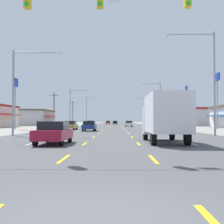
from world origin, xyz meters
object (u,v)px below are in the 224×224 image
(sedan_far_left_midfar, at_px, (71,125))
(streetlight_right_row_2, at_px, (143,109))
(sedan_inner_left_distant_a, at_px, (108,122))
(streetlight_left_row_1, at_px, (72,105))
(sedan_center_turn_farthest, at_px, (115,123))
(hatchback_far_left_farther, at_px, (91,123))
(sedan_inner_right_far, at_px, (129,124))
(pole_sign_right_row_1, at_px, (217,88))
(streetlight_right_row_0, at_px, (209,75))
(streetlight_right_row_1, at_px, (158,101))
(box_truck_inner_right_near, at_px, (164,116))
(streetlight_left_row_0, at_px, (19,84))
(streetlight_left_row_2, at_px, (88,108))
(pole_sign_left_row_1, at_px, (15,90))
(sedan_inner_left_mid, at_px, (89,126))
(pole_sign_right_row_2, at_px, (186,97))
(sedan_inner_left_nearest, at_px, (54,132))

(sedan_far_left_midfar, bearing_deg, streetlight_right_row_2, 72.35)
(sedan_inner_left_distant_a, bearing_deg, streetlight_left_row_1, -95.89)
(sedan_center_turn_farthest, bearing_deg, hatchback_far_left_farther, -101.27)
(sedan_far_left_midfar, distance_m, sedan_inner_right_far, 27.67)
(sedan_inner_left_distant_a, bearing_deg, sedan_far_left_midfar, -92.82)
(pole_sign_right_row_1, distance_m, streetlight_right_row_0, 22.44)
(sedan_inner_left_distant_a, distance_m, streetlight_right_row_1, 62.91)
(box_truck_inner_right_near, distance_m, streetlight_right_row_1, 45.63)
(streetlight_right_row_2, bearing_deg, streetlight_left_row_0, -105.02)
(pole_sign_right_row_1, bearing_deg, box_truck_inner_right_near, -115.06)
(streetlight_right_row_2, bearing_deg, box_truck_inner_right_near, -94.31)
(hatchback_far_left_farther, bearing_deg, sedan_inner_left_distant_a, 85.67)
(streetlight_right_row_0, relative_size, streetlight_left_row_2, 1.05)
(sedan_inner_left_distant_a, bearing_deg, sedan_inner_right_far, -82.73)
(pole_sign_left_row_1, distance_m, pole_sign_right_row_1, 35.08)
(sedan_inner_left_mid, bearing_deg, streetlight_left_row_0, -114.79)
(streetlight_left_row_0, bearing_deg, sedan_far_left_midfar, 82.88)
(sedan_inner_right_far, distance_m, streetlight_left_row_0, 46.09)
(sedan_inner_right_far, relative_size, pole_sign_right_row_1, 0.47)
(pole_sign_left_row_1, height_order, pole_sign_right_row_1, pole_sign_right_row_1)
(sedan_inner_left_mid, distance_m, sedan_center_turn_farthest, 71.75)
(pole_sign_right_row_2, relative_size, streetlight_left_row_2, 1.02)
(pole_sign_right_row_2, height_order, streetlight_left_row_1, pole_sign_right_row_2)
(sedan_inner_left_nearest, relative_size, sedan_center_turn_farthest, 1.00)
(box_truck_inner_right_near, xyz_separation_m, pole_sign_left_row_1, (-20.99, 30.30, 5.02))
(sedan_inner_left_mid, distance_m, streetlight_left_row_2, 59.35)
(box_truck_inner_right_near, relative_size, pole_sign_right_row_1, 0.74)
(streetlight_right_row_1, relative_size, streetlight_left_row_2, 1.01)
(sedan_far_left_midfar, bearing_deg, sedan_center_turn_farthest, 83.94)
(sedan_far_left_midfar, distance_m, pole_sign_right_row_1, 25.85)
(streetlight_left_row_1, height_order, streetlight_left_row_2, streetlight_left_row_2)
(pole_sign_right_row_1, bearing_deg, sedan_far_left_midfar, -174.41)
(sedan_inner_left_nearest, bearing_deg, sedan_inner_right_far, 82.57)
(sedan_inner_right_far, bearing_deg, box_truck_inner_right_near, -89.81)
(sedan_inner_left_nearest, xyz_separation_m, sedan_inner_right_far, (7.11, 54.53, 0.00))
(box_truck_inner_right_near, xyz_separation_m, streetlight_right_row_1, (6.07, 45.04, 4.04))
(streetlight_right_row_1, bearing_deg, streetlight_right_row_0, -90.09)
(sedan_far_left_midfar, relative_size, streetlight_left_row_2, 0.45)
(hatchback_far_left_farther, distance_m, streetlight_left_row_1, 16.37)
(sedan_inner_left_distant_a, xyz_separation_m, pole_sign_right_row_2, (21.10, -53.96, 6.67))
(streetlight_left_row_0, relative_size, streetlight_right_row_2, 0.91)
(pole_sign_right_row_2, xyz_separation_m, streetlight_right_row_1, (-8.07, -7.38, -1.56))
(streetlight_left_row_0, bearing_deg, pole_sign_right_row_2, 57.73)
(sedan_far_left_midfar, bearing_deg, streetlight_right_row_1, 45.76)
(pole_sign_left_row_1, height_order, streetlight_left_row_2, streetlight_left_row_2)
(sedan_center_turn_farthest, xyz_separation_m, pole_sign_right_row_2, (17.96, -41.31, 6.67))
(streetlight_right_row_0, xyz_separation_m, streetlight_right_row_2, (0.08, 71.67, -0.54))
(sedan_far_left_midfar, distance_m, sedan_center_turn_farthest, 66.42)
(sedan_inner_left_nearest, bearing_deg, streetlight_right_row_2, 80.75)
(sedan_inner_left_nearest, xyz_separation_m, pole_sign_right_row_2, (21.43, 53.73, 6.67))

